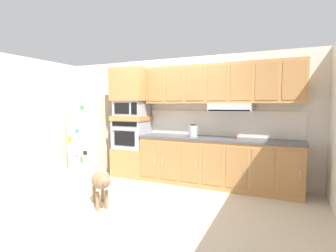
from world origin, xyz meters
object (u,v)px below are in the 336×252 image
at_px(refrigerator, 91,133).
at_px(dog, 101,182).
at_px(microwave, 132,108).
at_px(built_in_oven, 132,134).
at_px(electric_kettle, 193,131).
at_px(screwdriver, 237,138).

distance_m(refrigerator, dog, 2.35).
height_order(refrigerator, microwave, refrigerator).
bearing_deg(built_in_oven, refrigerator, -176.39).
height_order(built_in_oven, microwave, microwave).
relative_size(refrigerator, electric_kettle, 7.33).
bearing_deg(refrigerator, dog, -45.82).
bearing_deg(microwave, refrigerator, -176.39).
bearing_deg(screwdriver, electric_kettle, -171.88).
xyz_separation_m(screwdriver, electric_kettle, (-0.80, -0.11, 0.10)).
distance_m(built_in_oven, screwdriver, 2.22).
xyz_separation_m(refrigerator, built_in_oven, (1.07, 0.07, 0.02)).
bearing_deg(electric_kettle, microwave, 178.08).
height_order(screwdriver, electric_kettle, electric_kettle).
relative_size(microwave, dog, 0.98).
height_order(refrigerator, dog, refrigerator).
bearing_deg(built_in_oven, screwdriver, 1.75).
bearing_deg(refrigerator, microwave, 3.61).
xyz_separation_m(microwave, screwdriver, (2.21, 0.07, -0.53)).
distance_m(screwdriver, electric_kettle, 0.82).
bearing_deg(dog, screwdriver, 88.30).
xyz_separation_m(screwdriver, dog, (-1.68, -1.78, -0.55)).
xyz_separation_m(built_in_oven, microwave, (0.00, -0.00, 0.56)).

